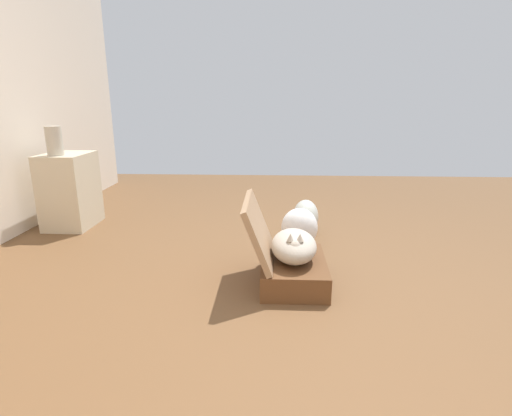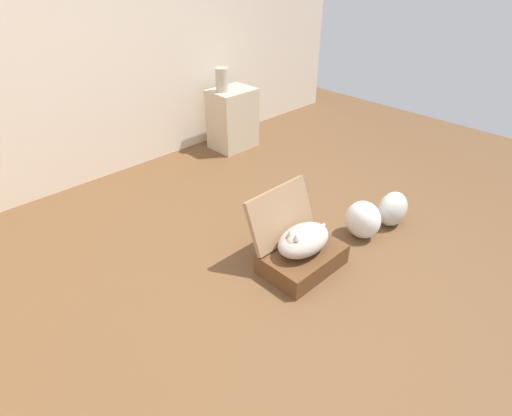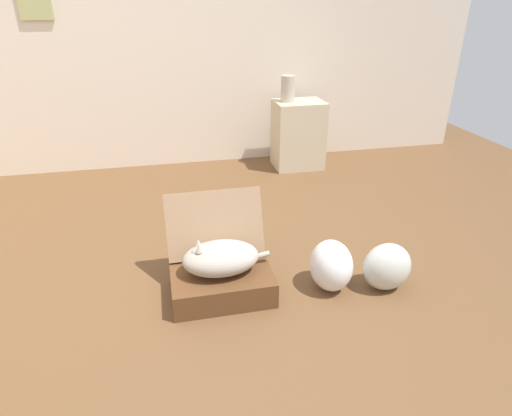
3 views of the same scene
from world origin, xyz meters
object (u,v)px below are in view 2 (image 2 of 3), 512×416
at_px(cat, 303,240).
at_px(vase_tall, 222,80).
at_px(suitcase_base, 302,259).
at_px(side_table, 233,119).
at_px(plastic_bag_clear, 393,209).
at_px(plastic_bag_white, 363,220).

xyz_separation_m(cat, vase_tall, (0.96, 1.98, 0.54)).
relative_size(cat, vase_tall, 2.09).
xyz_separation_m(suitcase_base, side_table, (1.07, 1.97, 0.26)).
relative_size(suitcase_base, plastic_bag_clear, 1.96).
bearing_deg(cat, side_table, 61.27).
bearing_deg(plastic_bag_clear, side_table, 86.91).
bearing_deg(cat, suitcase_base, -4.51).
height_order(suitcase_base, cat, cat).
distance_m(cat, plastic_bag_white, 0.65).
distance_m(cat, vase_tall, 2.27).
bearing_deg(cat, vase_tall, 64.19).
distance_m(suitcase_base, plastic_bag_clear, 0.97).
bearing_deg(side_table, plastic_bag_clear, -93.09).
relative_size(side_table, vase_tall, 2.72).
height_order(plastic_bag_white, plastic_bag_clear, plastic_bag_white).
xyz_separation_m(plastic_bag_white, vase_tall, (0.31, 2.06, 0.63)).
distance_m(plastic_bag_white, plastic_bag_clear, 0.33).
bearing_deg(vase_tall, plastic_bag_clear, -89.85).
bearing_deg(side_table, suitcase_base, -118.62).
distance_m(side_table, vase_tall, 0.47).
height_order(suitcase_base, plastic_bag_clear, plastic_bag_clear).
xyz_separation_m(plastic_bag_clear, vase_tall, (-0.01, 2.13, 0.64)).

